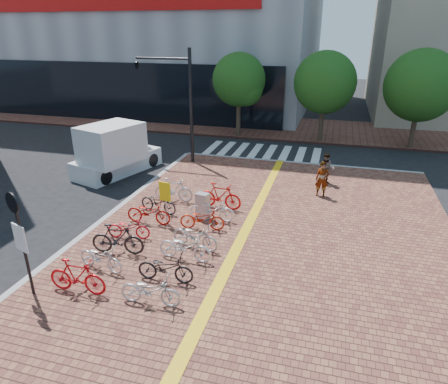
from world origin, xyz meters
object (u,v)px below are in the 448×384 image
(bike_8, at_px, (165,268))
(pedestrian_a, at_px, (322,179))
(bike_3, at_px, (129,228))
(traffic_light_pole, at_px, (166,84))
(bike_1, at_px, (101,257))
(bike_13, at_px, (220,196))
(bike_4, at_px, (149,212))
(yellow_sign, at_px, (165,195))
(box_truck, at_px, (115,149))
(pedestrian_b, at_px, (327,169))
(bike_0, at_px, (77,276))
(bike_10, at_px, (195,236))
(bike_6, at_px, (174,190))
(bike_2, at_px, (117,239))
(bike_5, at_px, (158,202))
(bike_7, at_px, (150,290))
(bike_11, at_px, (202,218))
(bike_9, at_px, (185,247))
(utility_box, at_px, (203,206))
(notice_sign, at_px, (19,232))

(bike_8, bearing_deg, pedestrian_a, -30.58)
(bike_3, relative_size, traffic_light_pole, 0.25)
(bike_1, xyz_separation_m, bike_13, (2.38, 5.78, 0.13))
(bike_4, bearing_deg, bike_1, 178.40)
(bike_4, xyz_separation_m, yellow_sign, (0.71, 0.13, 0.77))
(box_truck, bearing_deg, bike_4, -50.15)
(pedestrian_b, bearing_deg, bike_0, -123.34)
(bike_10, xyz_separation_m, bike_13, (-0.12, 3.59, 0.10))
(bike_6, xyz_separation_m, bike_13, (2.28, -0.18, 0.03))
(bike_2, height_order, bike_5, bike_2)
(bike_10, bearing_deg, yellow_sign, 60.93)
(bike_0, distance_m, bike_6, 7.24)
(bike_7, height_order, box_truck, box_truck)
(bike_2, distance_m, bike_6, 4.89)
(bike_6, bearing_deg, bike_10, -149.98)
(bike_5, distance_m, bike_6, 1.32)
(bike_7, relative_size, yellow_sign, 1.00)
(bike_0, xyz_separation_m, bike_13, (2.37, 7.06, 0.03))
(bike_10, distance_m, box_truck, 10.10)
(bike_0, height_order, bike_3, bike_0)
(bike_2, distance_m, bike_8, 2.53)
(bike_4, relative_size, bike_6, 1.02)
(bike_11, height_order, bike_13, bike_13)
(bike_10, relative_size, yellow_sign, 1.01)
(bike_11, xyz_separation_m, bike_13, (0.11, 2.14, 0.11))
(bike_0, height_order, bike_9, bike_0)
(bike_3, bearing_deg, bike_11, -68.41)
(bike_3, height_order, bike_9, bike_9)
(utility_box, relative_size, traffic_light_pole, 0.17)
(bike_7, xyz_separation_m, bike_9, (0.09, 2.53, 0.02))
(bike_3, xyz_separation_m, bike_8, (2.47, -2.20, 0.05))
(bike_6, relative_size, traffic_light_pole, 0.29)
(bike_9, bearing_deg, bike_1, 120.20)
(bike_13, bearing_deg, yellow_sign, 146.07)
(bike_9, distance_m, bike_10, 0.86)
(bike_11, bearing_deg, bike_5, 58.43)
(bike_6, bearing_deg, pedestrian_b, -59.80)
(traffic_light_pole, bearing_deg, pedestrian_b, -9.93)
(pedestrian_a, distance_m, box_truck, 11.36)
(pedestrian_a, bearing_deg, bike_6, -160.28)
(notice_sign, relative_size, traffic_light_pole, 0.51)
(traffic_light_pole, bearing_deg, bike_7, -69.15)
(bike_4, bearing_deg, bike_11, -89.13)
(bike_10, bearing_deg, notice_sign, 146.94)
(bike_4, height_order, utility_box, utility_box)
(bike_2, relative_size, pedestrian_b, 1.20)
(bike_10, distance_m, utility_box, 2.46)
(bike_10, bearing_deg, bike_3, 100.97)
(yellow_sign, relative_size, notice_sign, 0.55)
(bike_11, bearing_deg, pedestrian_a, -50.35)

